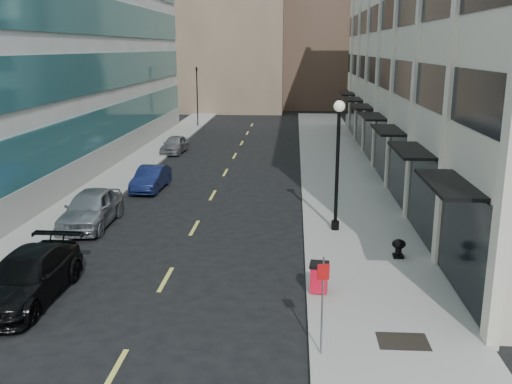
# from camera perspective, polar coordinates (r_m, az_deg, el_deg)

# --- Properties ---
(sidewalk_right) EXTENTS (5.00, 80.00, 0.15)m
(sidewalk_right) POSITION_cam_1_polar(r_m,az_deg,el_deg) (31.86, 9.12, -0.41)
(sidewalk_right) COLOR gray
(sidewalk_right) RESTS_ON ground
(sidewalk_left) EXTENTS (3.00, 80.00, 0.15)m
(sidewalk_left) POSITION_cam_1_polar(r_m,az_deg,el_deg) (33.57, -15.41, 0.00)
(sidewalk_left) COLOR gray
(sidewalk_left) RESTS_ON ground
(building_right) EXTENTS (15.30, 46.50, 18.25)m
(building_right) POSITION_cam_1_polar(r_m,az_deg,el_deg) (39.71, 22.86, 14.56)
(building_right) COLOR beige
(building_right) RESTS_ON ground
(skyline_tan_near) EXTENTS (14.00, 18.00, 28.00)m
(skyline_tan_near) POSITION_cam_1_polar(r_m,az_deg,el_deg) (79.38, -2.46, 18.55)
(skyline_tan_near) COLOR #836D56
(skyline_tan_near) RESTS_ON ground
(skyline_tan_far) EXTENTS (12.00, 14.00, 22.00)m
(skyline_tan_far) POSITION_cam_1_polar(r_m,az_deg,el_deg) (90.66, -8.27, 15.99)
(skyline_tan_far) COLOR #836D56
(skyline_tan_far) RESTS_ON ground
(skyline_stone) EXTENTS (10.00, 14.00, 20.00)m
(skyline_stone) POSITION_cam_1_polar(r_m,az_deg,el_deg) (77.91, 14.32, 15.28)
(skyline_stone) COLOR beige
(skyline_stone) RESTS_ON ground
(grate_far) EXTENTS (1.40, 1.00, 0.01)m
(grate_far) POSITION_cam_1_polar(r_m,az_deg,el_deg) (16.80, 14.48, -14.25)
(grate_far) COLOR black
(grate_far) RESTS_ON sidewalk_right
(road_centerline) EXTENTS (0.15, 68.20, 0.01)m
(road_centerline) POSITION_cam_1_polar(r_m,az_deg,el_deg) (29.19, -5.18, -1.79)
(road_centerline) COLOR #D8CC4C
(road_centerline) RESTS_ON ground
(traffic_signal) EXTENTS (0.66, 0.66, 6.98)m
(traffic_signal) POSITION_cam_1_polar(r_m,az_deg,el_deg) (59.59, -5.96, 11.95)
(traffic_signal) COLOR black
(traffic_signal) RESTS_ON ground
(car_black_pickup) EXTENTS (2.30, 5.43, 1.56)m
(car_black_pickup) POSITION_cam_1_polar(r_m,az_deg,el_deg) (20.19, -21.94, -7.91)
(car_black_pickup) COLOR black
(car_black_pickup) RESTS_ON ground
(car_silver_sedan) EXTENTS (2.10, 5.02, 1.70)m
(car_silver_sedan) POSITION_cam_1_polar(r_m,az_deg,el_deg) (27.35, -16.19, -1.57)
(car_silver_sedan) COLOR gray
(car_silver_sedan) RESTS_ON ground
(car_blue_sedan) EXTENTS (1.60, 4.18, 1.36)m
(car_blue_sedan) POSITION_cam_1_polar(r_m,az_deg,el_deg) (33.57, -10.47, 1.34)
(car_blue_sedan) COLOR #111941
(car_blue_sedan) RESTS_ON ground
(car_grey_sedan) EXTENTS (1.87, 4.08, 1.36)m
(car_grey_sedan) POSITION_cam_1_polar(r_m,az_deg,el_deg) (45.16, -8.13, 4.73)
(car_grey_sedan) COLOR gray
(car_grey_sedan) RESTS_ON ground
(trash_bin) EXTENTS (0.69, 0.74, 1.02)m
(trash_bin) POSITION_cam_1_polar(r_m,az_deg,el_deg) (19.15, 6.32, -8.40)
(trash_bin) COLOR red
(trash_bin) RESTS_ON sidewalk_right
(lamppost) EXTENTS (0.49, 0.49, 5.86)m
(lamppost) POSITION_cam_1_polar(r_m,az_deg,el_deg) (24.93, 8.17, 3.82)
(lamppost) COLOR black
(lamppost) RESTS_ON sidewalk_right
(sign_post) EXTENTS (0.32, 0.09, 2.73)m
(sign_post) POSITION_cam_1_polar(r_m,az_deg,el_deg) (15.04, 6.68, -10.06)
(sign_post) COLOR slate
(sign_post) RESTS_ON sidewalk_right
(urn_planter) EXTENTS (0.53, 0.53, 0.73)m
(urn_planter) POSITION_cam_1_polar(r_m,az_deg,el_deg) (22.75, 14.07, -5.31)
(urn_planter) COLOR black
(urn_planter) RESTS_ON sidewalk_right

